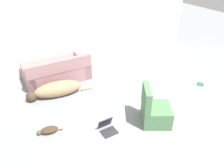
{
  "coord_description": "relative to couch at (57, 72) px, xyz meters",
  "views": [
    {
      "loc": [
        -2.71,
        -1.91,
        3.26
      ],
      "look_at": [
        -0.55,
        1.94,
        0.55
      ],
      "focal_mm": 35.0,
      "sensor_mm": 36.0,
      "label": 1
    }
  ],
  "objects": [
    {
      "name": "cat",
      "position": [
        -0.84,
        -2.02,
        -0.2
      ],
      "size": [
        0.53,
        0.26,
        0.14
      ],
      "rotation": [
        0.0,
        0.0,
        2.95
      ],
      "color": "#473323",
      "rests_on": "ground_plane"
    },
    {
      "name": "book_green",
      "position": [
        3.46,
        -2.22,
        -0.26
      ],
      "size": [
        0.24,
        0.23,
        0.02
      ],
      "rotation": [
        0.0,
        0.0,
        0.7
      ],
      "color": "#2D663D",
      "rests_on": "ground_plane"
    },
    {
      "name": "laptop_open",
      "position": [
        0.26,
        -2.54,
        -0.19
      ],
      "size": [
        0.34,
        0.36,
        0.26
      ],
      "rotation": [
        0.0,
        0.0,
        0.03
      ],
      "color": "#2D2D33",
      "rests_on": "ground_plane"
    },
    {
      "name": "side_chair",
      "position": [
        1.28,
        -2.82,
        0.02
      ],
      "size": [
        0.82,
        0.82,
        0.89
      ],
      "rotation": [
        0.0,
        0.0,
        1.06
      ],
      "color": "#4C754C",
      "rests_on": "ground_plane"
    },
    {
      "name": "couch",
      "position": [
        0.0,
        0.0,
        0.0
      ],
      "size": [
        1.8,
        0.93,
        0.79
      ],
      "rotation": [
        0.0,
        0.0,
        3.14
      ],
      "color": "#A3757A",
      "rests_on": "ground_plane"
    },
    {
      "name": "ground_plane",
      "position": [
        1.38,
        -3.69,
        -0.27
      ],
      "size": [
        20.0,
        20.0,
        0.0
      ],
      "primitive_type": "plane",
      "color": "gray"
    },
    {
      "name": "wall_back",
      "position": [
        1.38,
        0.65,
        1.12
      ],
      "size": [
        7.66,
        0.06,
        2.78
      ],
      "color": "silver",
      "rests_on": "ground_plane"
    },
    {
      "name": "dog",
      "position": [
        -0.28,
        -0.78,
        -0.07
      ],
      "size": [
        1.73,
        0.58,
        0.41
      ],
      "rotation": [
        0.0,
        0.0,
        3.0
      ],
      "color": "#A38460",
      "rests_on": "ground_plane"
    }
  ]
}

